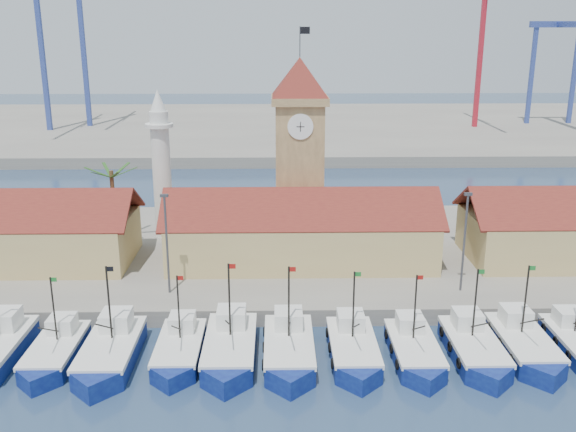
{
  "coord_description": "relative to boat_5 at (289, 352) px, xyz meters",
  "views": [
    {
      "loc": [
        -2.46,
        -40.86,
        24.29
      ],
      "look_at": [
        -1.35,
        18.0,
        6.74
      ],
      "focal_mm": 40.0,
      "sensor_mm": 36.0,
      "label": 1
    }
  ],
  "objects": [
    {
      "name": "boat_3",
      "position": [
        -8.29,
        0.27,
        -0.08
      ],
      "size": [
        3.33,
        9.12,
        6.9
      ],
      "color": "navy",
      "rests_on": "ground"
    },
    {
      "name": "boat_5",
      "position": [
        0.0,
        0.0,
        0.0
      ],
      "size": [
        3.7,
        10.13,
        7.66
      ],
      "color": "navy",
      "rests_on": "ground"
    },
    {
      "name": "boat_6",
      "position": [
        4.86,
        0.03,
        -0.05
      ],
      "size": [
        3.48,
        9.53,
        7.21
      ],
      "color": "navy",
      "rests_on": "ground"
    },
    {
      "name": "palm_tree",
      "position": [
        -18.43,
        23.71,
        5.45
      ],
      "size": [
        5.6,
        5.03,
        8.39
      ],
      "color": "brown",
      "rests_on": "quay"
    },
    {
      "name": "boat_7",
      "position": [
        9.46,
        -0.16,
        -0.07
      ],
      "size": [
        3.37,
        9.23,
        6.99
      ],
      "color": "navy",
      "rests_on": "ground"
    },
    {
      "name": "ground",
      "position": [
        1.57,
        -2.29,
        -0.79
      ],
      "size": [
        400.0,
        400.0,
        0.0
      ],
      "primitive_type": "plane",
      "color": "navy",
      "rests_on": "ground"
    },
    {
      "name": "hall_center",
      "position": [
        1.57,
        17.71,
        3.19
      ],
      "size": [
        27.04,
        10.13,
        7.61
      ],
      "color": "tan",
      "rests_on": "quay"
    },
    {
      "name": "crane_blue_near",
      "position": [
        -43.93,
        104.44,
        26.13
      ],
      "size": [
        1.0,
        32.19,
        45.0
      ],
      "color": "#314597",
      "rests_on": "terminal"
    },
    {
      "name": "boat_4",
      "position": [
        -4.46,
        0.19,
        0.02
      ],
      "size": [
        3.8,
        10.4,
        7.87
      ],
      "color": "navy",
      "rests_on": "ground"
    },
    {
      "name": "lamp_posts",
      "position": [
        2.07,
        9.71,
        5.68
      ],
      "size": [
        80.7,
        0.25,
        9.03
      ],
      "color": "#3F3F44",
      "rests_on": "quay"
    },
    {
      "name": "crane_red_right",
      "position": [
        44.63,
        101.27,
        22.84
      ],
      "size": [
        1.0,
        32.28,
        39.03
      ],
      "color": "#B61C2B",
      "rests_on": "terminal"
    },
    {
      "name": "gantry",
      "position": [
        63.57,
        104.36,
        19.25
      ],
      "size": [
        13.0,
        22.0,
        23.2
      ],
      "color": "#314597",
      "rests_on": "terminal"
    },
    {
      "name": "boat_8",
      "position": [
        14.02,
        -0.05,
        -0.03
      ],
      "size": [
        3.56,
        9.75,
        7.38
      ],
      "color": "navy",
      "rests_on": "ground"
    },
    {
      "name": "quay",
      "position": [
        1.57,
        21.71,
        -0.04
      ],
      "size": [
        140.0,
        32.0,
        1.5
      ],
      "primitive_type": "cube",
      "color": "gray",
      "rests_on": "ground"
    },
    {
      "name": "terminal",
      "position": [
        1.57,
        107.71,
        0.21
      ],
      "size": [
        240.0,
        80.0,
        2.0
      ],
      "primitive_type": "cube",
      "color": "gray",
      "rests_on": "ground"
    },
    {
      "name": "boat_2",
      "position": [
        -13.36,
        -0.17,
        0.02
      ],
      "size": [
        3.79,
        10.38,
        7.86
      ],
      "color": "navy",
      "rests_on": "ground"
    },
    {
      "name": "crane_blue_far",
      "position": [
        -51.1,
        97.53,
        25.74
      ],
      "size": [
        1.0,
        37.97,
        43.44
      ],
      "color": "#314597",
      "rests_on": "terminal"
    },
    {
      "name": "clock_tower",
      "position": [
        1.57,
        23.7,
        11.17
      ],
      "size": [
        5.8,
        5.8,
        22.7
      ],
      "color": "tan",
      "rests_on": "quay"
    },
    {
      "name": "boat_1",
      "position": [
        -17.56,
        0.16,
        -0.08
      ],
      "size": [
        3.33,
        9.11,
        6.9
      ],
      "color": "navy",
      "rests_on": "ground"
    },
    {
      "name": "boat_9",
      "position": [
        18.0,
        0.43,
        -0.02
      ],
      "size": [
        3.59,
        9.85,
        7.45
      ],
      "color": "navy",
      "rests_on": "ground"
    },
    {
      "name": "minaret",
      "position": [
        -13.43,
        25.71,
        8.94
      ],
      "size": [
        3.0,
        3.0,
        16.3
      ],
      "color": "silver",
      "rests_on": "quay"
    }
  ]
}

